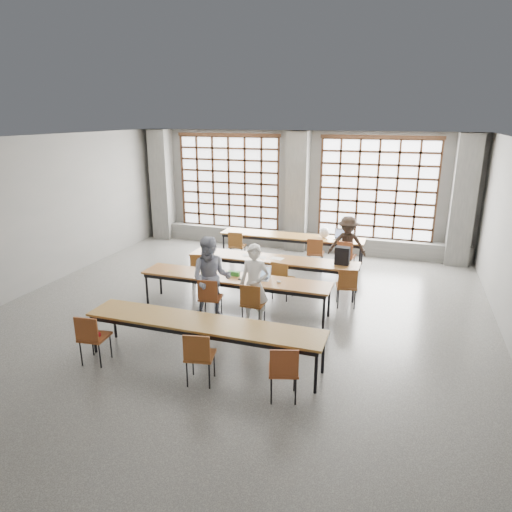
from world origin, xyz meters
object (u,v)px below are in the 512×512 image
Objects in this scene: chair_back_right at (346,254)px; student_back at (347,245)px; mouse at (279,282)px; laptop_front at (261,275)px; desk_row_c at (235,280)px; chair_near_left at (91,334)px; chair_back_left at (237,244)px; chair_near_mid at (199,353)px; desk_row_b at (273,261)px; student_male at (254,285)px; phone at (241,279)px; laptop_back at (341,236)px; red_pouch at (94,334)px; backpack at (342,256)px; chair_mid_right at (347,284)px; student_female at (211,278)px; chair_mid_left at (200,267)px; chair_back_mid at (315,251)px; chair_front_right at (252,301)px; chair_front_left at (210,295)px; desk_row_a at (291,238)px; desk_row_d at (203,325)px; green_box at (234,274)px; chair_near_right at (284,368)px; plastic_bag at (324,233)px; chair_mid_centre at (281,276)px.

student_back reaches higher than chair_back_right.
chair_back_right is 8.98× the size of mouse.
laptop_front reaches higher than mouse.
chair_near_left is (-1.41, -2.78, -0.13)m from desk_row_c.
chair_near_mid is (1.61, -5.82, 0.00)m from chair_back_left.
student_male is at bearing -83.56° from desk_row_b.
student_male is 0.58m from phone.
laptop_front reaches higher than desk_row_c.
laptop_back is 1.84× the size of red_pouch.
backpack reaches higher than laptop_back.
desk_row_b is 4.55× the size of chair_mid_right.
student_female is at bearing -125.91° from student_back.
phone is at bearing -122.66° from student_back.
chair_mid_left is (-3.07, -2.17, 0.00)m from chair_back_right.
chair_back_right is (0.79, 0.00, 0.00)m from chair_back_mid.
chair_mid_right is at bearing 43.40° from chair_front_right.
phone is (-0.19, -1.60, 0.07)m from desk_row_b.
student_female is at bearing -121.43° from chair_back_right.
chair_front_left is at bearing 61.32° from red_pouch.
desk_row_d is (0.00, -5.82, 0.00)m from desk_row_a.
desk_row_d is 20.00× the size of red_pouch.
green_box is at bearing -106.60° from desk_row_b.
chair_near_right is 6.54m from plastic_bag.
chair_near_left is at bearing -129.87° from student_female.
student_male is 4.26m from plastic_bag.
chair_back_left is at bearing 124.01° from mouse.
chair_mid_centre is at bearing -98.24° from plastic_bag.
student_female reaches higher than chair_mid_left.
student_female reaches higher than student_male.
chair_back_left is (-1.49, 1.54, -0.13)m from desk_row_b.
chair_front_left is at bearing -114.77° from desk_row_c.
chair_near_left is at bearing -131.61° from student_male.
chair_back_left is 3.70m from mouse.
chair_near_right is 2.34× the size of laptop_front.
student_male reaches higher than chair_mid_centre.
plastic_bag reaches higher than laptop_front.
chair_front_right is at bearing 45.66° from red_pouch.
laptop_front is (0.84, 0.74, 0.25)m from chair_front_left.
student_back reaches higher than backpack.
student_back is (0.01, 0.13, 0.21)m from chair_back_right.
chair_mid_left is 2.35m from chair_front_right.
student_female reaches higher than chair_back_left.
laptop_back is at bearing 76.93° from chair_front_right.
chair_mid_right is at bearing 21.78° from desk_row_c.
laptop_back is at bearing 91.55° from chair_near_right.
chair_back_mid is 2.40× the size of laptop_back.
chair_mid_centre and chair_front_left have the same top height.
chair_mid_left is 3.27m from backpack.
chair_front_left is at bearing -99.38° from student_female.
desk_row_c is 10.65× the size of laptop_front.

